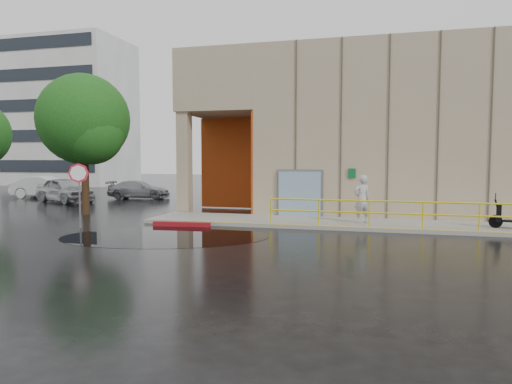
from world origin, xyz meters
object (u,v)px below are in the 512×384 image
car_c (139,190)px  car_a (65,190)px  red_curb (182,224)px  car_b (46,187)px  stop_sign (79,181)px  person (362,199)px  tree_near (86,123)px

car_c → car_a: bearing=127.9°
red_curb → car_b: car_b is taller
stop_sign → car_b: 15.83m
person → car_a: (-18.38, 5.94, -0.34)m
red_curb → tree_near: bearing=157.6°
car_b → tree_near: 11.95m
person → car_b: 23.16m
car_a → tree_near: 8.28m
car_a → car_c: (3.18, 3.60, -0.17)m
stop_sign → tree_near: 5.27m
red_curb → car_c: 13.97m
car_a → red_curb: bearing=-100.1°
tree_near → stop_sign: bearing=-58.9°
red_curb → tree_near: size_ratio=0.35×
person → tree_near: tree_near is taller
stop_sign → car_b: bearing=116.3°
red_curb → car_a: (-11.34, 7.73, 0.69)m
stop_sign → car_a: size_ratio=0.56×
car_b → car_c: bearing=-86.1°
stop_sign → car_a: 11.96m
person → car_a: bearing=-49.1°
person → car_c: bearing=-63.3°
car_b → car_c: car_b is taller
stop_sign → car_a: (-7.64, 9.14, -1.09)m
red_curb → car_b: 17.71m
red_curb → car_b: (-14.60, 10.01, 0.67)m
red_curb → tree_near: (-6.07, 2.51, 4.38)m
red_curb → person: bearing=14.2°
car_a → tree_near: tree_near is taller
car_c → red_curb: bearing=-155.0°
car_b → tree_near: (8.53, -7.50, 3.70)m
tree_near → car_a: bearing=135.3°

